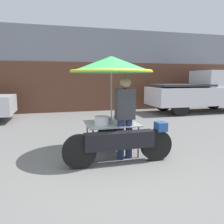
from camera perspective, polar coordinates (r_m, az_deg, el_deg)
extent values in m
plane|color=slate|center=(4.00, 3.30, -15.72)|extent=(36.00, 36.00, 0.00)
cube|color=gray|center=(11.84, -9.43, 10.56)|extent=(28.00, 2.00, 4.03)
cube|color=#563323|center=(10.82, -8.80, 6.42)|extent=(23.80, 0.06, 2.40)
cylinder|color=black|center=(4.56, 11.42, -8.45)|extent=(0.64, 0.14, 0.64)
cylinder|color=black|center=(4.14, -8.52, -10.18)|extent=(0.64, 0.14, 0.64)
cube|color=black|center=(4.24, 1.97, -7.36)|extent=(1.37, 0.24, 0.32)
cube|color=#234C93|center=(4.51, 12.62, -3.71)|extent=(0.20, 0.24, 0.18)
cylinder|color=black|center=(5.13, -0.95, -6.69)|extent=(0.57, 0.14, 0.57)
cylinder|color=#515156|center=(4.63, 6.89, -7.83)|extent=(0.03, 0.03, 0.67)
cylinder|color=#515156|center=(5.35, 3.74, -5.48)|extent=(0.03, 0.03, 0.67)
cylinder|color=#515156|center=(4.38, -4.94, -8.79)|extent=(0.03, 0.03, 0.67)
cylinder|color=#515156|center=(5.14, -6.48, -6.14)|extent=(0.03, 0.03, 0.67)
cube|color=#B2B2B7|center=(4.77, -0.15, -3.00)|extent=(1.12, 0.93, 0.02)
cylinder|color=#B2B2B7|center=(4.68, -0.16, 3.66)|extent=(0.03, 0.03, 1.09)
cone|color=green|center=(4.67, -0.16, 12.38)|extent=(1.76, 1.76, 0.33)
torus|color=yellow|center=(4.66, -0.16, 10.59)|extent=(1.72, 1.72, 0.05)
cylinder|color=silver|center=(4.53, -2.73, -2.29)|extent=(0.29, 0.29, 0.19)
cylinder|color=#B7B7BC|center=(4.67, 2.62, -2.04)|extent=(0.37, 0.37, 0.18)
cylinder|color=#939399|center=(4.92, -1.34, -1.97)|extent=(0.26, 0.26, 0.09)
cylinder|color=navy|center=(4.55, 2.26, -7.06)|extent=(0.14, 0.14, 0.83)
cylinder|color=navy|center=(4.60, 4.42, -6.89)|extent=(0.14, 0.14, 0.83)
cube|color=#38383D|center=(4.43, 3.43, 2.08)|extent=(0.38, 0.22, 0.62)
sphere|color=#A87A5B|center=(4.40, 3.49, 7.56)|extent=(0.22, 0.22, 0.22)
cylinder|color=black|center=(12.92, 24.97, 2.50)|extent=(0.78, 0.24, 0.78)
cylinder|color=black|center=(9.95, 17.37, 1.21)|extent=(0.78, 0.24, 0.78)
cylinder|color=black|center=(11.26, 13.24, 2.26)|extent=(0.78, 0.24, 0.78)
cube|color=silver|center=(11.37, 21.79, 4.01)|extent=(4.95, 1.80, 0.83)
cube|color=silver|center=(11.82, 25.13, 7.88)|extent=(1.68, 1.66, 0.78)
cube|color=#2D2D33|center=(10.78, 17.68, 6.72)|extent=(2.57, 1.73, 0.08)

